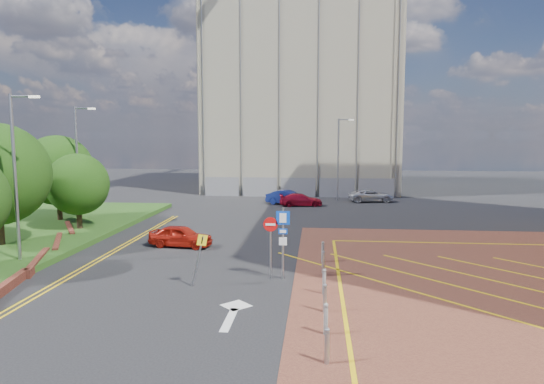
# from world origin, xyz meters

# --- Properties ---
(ground) EXTENTS (140.00, 140.00, 0.00)m
(ground) POSITION_xyz_m (0.00, 0.00, 0.00)
(ground) COLOR black
(ground) RESTS_ON ground
(retaining_wall) EXTENTS (6.06, 20.33, 0.40)m
(retaining_wall) POSITION_xyz_m (-11.80, 2.00, 0.20)
(retaining_wall) COLOR brown
(retaining_wall) RESTS_ON ground
(tree_c) EXTENTS (4.00, 4.00, 4.90)m
(tree_c) POSITION_xyz_m (-13.50, 10.00, 3.19)
(tree_c) COLOR #3D2B1C
(tree_c) RESTS_ON grass_bed
(tree_d) EXTENTS (5.00, 5.00, 6.08)m
(tree_d) POSITION_xyz_m (-16.50, 13.00, 3.87)
(tree_d) COLOR #3D2B1C
(tree_d) RESTS_ON grass_bed
(lamp_left_near) EXTENTS (1.53, 0.16, 8.00)m
(lamp_left_near) POSITION_xyz_m (-12.42, 2.00, 4.66)
(lamp_left_near) COLOR #9EA0A8
(lamp_left_near) RESTS_ON grass_bed
(lamp_left_far) EXTENTS (1.53, 0.16, 8.00)m
(lamp_left_far) POSITION_xyz_m (-14.42, 12.00, 4.66)
(lamp_left_far) COLOR #9EA0A8
(lamp_left_far) RESTS_ON grass_bed
(lamp_back) EXTENTS (1.53, 0.16, 8.00)m
(lamp_back) POSITION_xyz_m (4.08, 28.00, 4.36)
(lamp_back) COLOR #9EA0A8
(lamp_back) RESTS_ON ground
(sign_cluster) EXTENTS (1.17, 0.12, 3.20)m
(sign_cluster) POSITION_xyz_m (0.30, 0.98, 1.95)
(sign_cluster) COLOR #9EA0A8
(sign_cluster) RESTS_ON ground
(warning_sign) EXTENTS (0.73, 0.41, 2.25)m
(warning_sign) POSITION_xyz_m (-2.92, -0.44, 1.43)
(warning_sign) COLOR #9EA0A8
(warning_sign) RESTS_ON ground
(bollard_row) EXTENTS (0.14, 11.14, 0.90)m
(bollard_row) POSITION_xyz_m (2.30, -1.67, 0.47)
(bollard_row) COLOR #9EA0A8
(bollard_row) RESTS_ON forecourt
(construction_building) EXTENTS (21.20, 19.20, 22.00)m
(construction_building) POSITION_xyz_m (0.00, 40.00, 11.00)
(construction_building) COLOR #9F9982
(construction_building) RESTS_ON ground
(construction_fence) EXTENTS (21.60, 0.06, 2.00)m
(construction_fence) POSITION_xyz_m (1.00, 30.00, 1.00)
(construction_fence) COLOR gray
(construction_fence) RESTS_ON ground
(car_red_left) EXTENTS (3.78, 1.93, 1.23)m
(car_red_left) POSITION_xyz_m (-5.77, 6.71, 0.62)
(car_red_left) COLOR #AC1A0E
(car_red_left) RESTS_ON ground
(car_blue_back) EXTENTS (4.23, 2.62, 1.32)m
(car_blue_back) POSITION_xyz_m (-0.70, 24.29, 0.66)
(car_blue_back) COLOR navy
(car_blue_back) RESTS_ON ground
(car_red_back) EXTENTS (4.07, 2.14, 1.13)m
(car_red_back) POSITION_xyz_m (0.52, 23.57, 0.56)
(car_red_back) COLOR #AC0E24
(car_red_back) RESTS_ON ground
(car_silver_back) EXTENTS (4.52, 2.55, 1.19)m
(car_silver_back) POSITION_xyz_m (7.15, 26.94, 0.60)
(car_silver_back) COLOR silver
(car_silver_back) RESTS_ON ground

